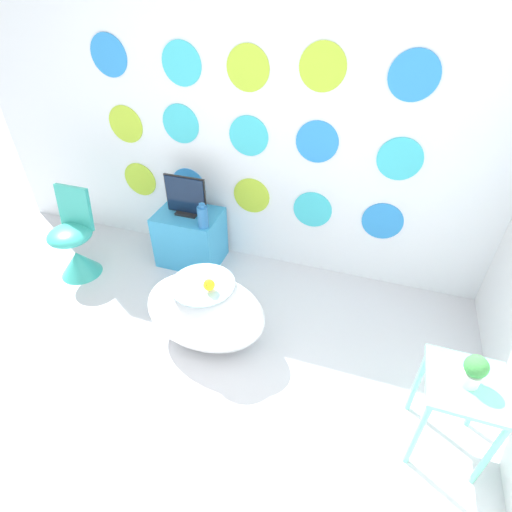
# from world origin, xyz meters

# --- Properties ---
(ground_plane) EXTENTS (12.00, 12.00, 0.00)m
(ground_plane) POSITION_xyz_m (0.00, 0.00, 0.00)
(ground_plane) COLOR silver
(wall_back_dotted) EXTENTS (4.87, 0.05, 2.60)m
(wall_back_dotted) POSITION_xyz_m (0.00, 1.96, 1.30)
(wall_back_dotted) COLOR white
(wall_back_dotted) RESTS_ON ground_plane
(bathtub) EXTENTS (0.85, 0.52, 0.55)m
(bathtub) POSITION_xyz_m (0.05, 0.87, 0.28)
(bathtub) COLOR white
(bathtub) RESTS_ON ground_plane
(rubber_duck) EXTENTS (0.07, 0.08, 0.09)m
(rubber_duck) POSITION_xyz_m (0.12, 0.81, 0.60)
(rubber_duck) COLOR yellow
(rubber_duck) RESTS_ON bathtub
(chair) EXTENTS (0.36, 0.36, 0.77)m
(chair) POSITION_xyz_m (-1.32, 1.23, 0.25)
(chair) COLOR #38B2A3
(chair) RESTS_ON ground_plane
(tv_cabinet) EXTENTS (0.54, 0.41, 0.49)m
(tv_cabinet) POSITION_xyz_m (-0.48, 1.70, 0.24)
(tv_cabinet) COLOR #389ED6
(tv_cabinet) RESTS_ON ground_plane
(tv) EXTENTS (0.36, 0.12, 0.34)m
(tv) POSITION_xyz_m (-0.48, 1.71, 0.64)
(tv) COLOR black
(tv) RESTS_ON tv_cabinet
(vase) EXTENTS (0.09, 0.09, 0.21)m
(vase) POSITION_xyz_m (-0.26, 1.57, 0.58)
(vase) COLOR #2D72B7
(vase) RESTS_ON tv_cabinet
(side_table) EXTENTS (0.39, 0.39, 0.56)m
(side_table) POSITION_xyz_m (1.61, 0.58, 0.44)
(side_table) COLOR #72D8B7
(side_table) RESTS_ON ground_plane
(potted_plant_left) EXTENTS (0.11, 0.11, 0.18)m
(potted_plant_left) POSITION_xyz_m (1.61, 0.58, 0.66)
(potted_plant_left) COLOR white
(potted_plant_left) RESTS_ON side_table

